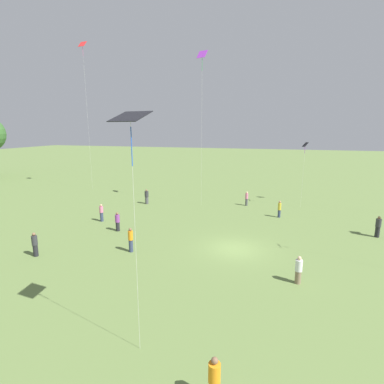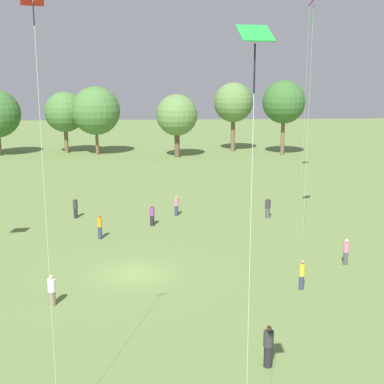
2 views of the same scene
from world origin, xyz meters
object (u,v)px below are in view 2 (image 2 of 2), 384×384
at_px(person_1, 268,347).
at_px(person_2, 176,206).
at_px(person_0, 268,208).
at_px(person_7, 52,290).
at_px(person_10, 302,274).
at_px(kite_6, 254,80).
at_px(person_6, 100,227).
at_px(kite_0, 313,10).
at_px(kite_2, 35,36).
at_px(person_5, 152,215).
at_px(person_11, 75,208).
at_px(person_8, 346,252).

distance_m(person_1, person_2, 25.44).
bearing_deg(person_0, person_7, -173.02).
bearing_deg(person_10, kite_6, 98.36).
bearing_deg(person_6, kite_0, 110.09).
distance_m(person_0, kite_2, 33.28).
height_order(person_1, person_7, person_1).
bearing_deg(person_6, person_1, 50.88).
bearing_deg(person_1, person_5, -166.57).
bearing_deg(kite_2, person_7, -53.14).
relative_size(person_5, kite_6, 0.13).
bearing_deg(person_7, person_11, 92.73).
xyz_separation_m(person_2, person_8, (10.49, -13.27, -0.02)).
bearing_deg(person_2, kite_6, 25.25).
distance_m(person_0, person_7, 22.94).
distance_m(person_5, person_11, 7.24).
bearing_deg(person_1, person_7, -123.08).
bearing_deg(person_8, person_0, -81.04).
distance_m(person_0, kite_6, 35.97).
bearing_deg(person_1, person_11, -154.37).
distance_m(person_7, kite_2, 16.62).
relative_size(person_6, kite_6, 0.14).
relative_size(person_0, person_11, 1.01).
bearing_deg(person_5, person_8, -69.35).
bearing_deg(kite_0, kite_2, 28.54).
xyz_separation_m(person_0, kite_6, (-7.70, -33.34, 11.09)).
height_order(person_0, kite_0, kite_0).
relative_size(person_2, person_6, 0.94).
distance_m(kite_0, kite_6, 28.51).
distance_m(person_5, person_6, 5.20).
distance_m(person_6, person_7, 11.99).
relative_size(person_6, person_11, 1.05).
height_order(person_7, person_8, person_7).
bearing_deg(person_1, person_10, 156.58).
bearing_deg(kite_2, person_10, -108.53).
height_order(kite_0, kite_6, kite_0).
xyz_separation_m(person_6, person_10, (12.55, -10.67, -0.05)).
bearing_deg(kite_0, person_2, -68.40).
relative_size(person_8, person_10, 0.97).
bearing_deg(person_8, person_7, 12.49).
bearing_deg(person_1, kite_6, -14.76).
xyz_separation_m(person_7, person_8, (17.94, 5.10, 0.02)).
bearing_deg(person_11, person_6, 48.04).
distance_m(person_5, person_7, 16.22).
distance_m(person_10, kite_6, 21.66).
relative_size(person_2, person_10, 1.00).
distance_m(person_0, person_8, 12.26).
bearing_deg(person_11, person_2, 115.86).
height_order(person_10, kite_2, kite_2).
distance_m(person_0, kite_0, 17.02).
relative_size(person_5, kite_0, 0.10).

